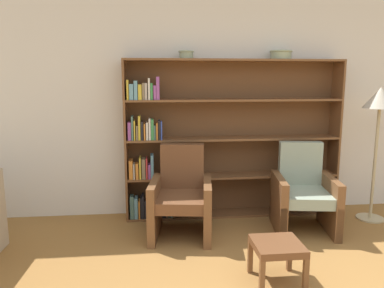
% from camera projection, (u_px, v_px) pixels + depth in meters
% --- Properties ---
extents(wall_back, '(12.00, 0.06, 2.75)m').
position_uv_depth(wall_back, '(245.00, 103.00, 4.65)').
color(wall_back, silver).
rests_on(wall_back, ground).
extents(bookshelf, '(2.59, 0.30, 1.89)m').
position_uv_depth(bookshelf, '(216.00, 142.00, 4.53)').
color(bookshelf, brown).
rests_on(bookshelf, ground).
extents(bowl_sage, '(0.18, 0.18, 0.09)m').
position_uv_depth(bowl_sage, '(186.00, 54.00, 4.28)').
color(bowl_sage, gray).
rests_on(bowl_sage, bookshelf).
extents(bowl_copper, '(0.27, 0.27, 0.10)m').
position_uv_depth(bowl_copper, '(281.00, 54.00, 4.40)').
color(bowl_copper, gray).
rests_on(bowl_copper, bookshelf).
extents(armchair_leather, '(0.73, 0.76, 0.95)m').
position_uv_depth(armchair_leather, '(181.00, 198.00, 4.03)').
color(armchair_leather, brown).
rests_on(armchair_leather, ground).
extents(armchair_cushioned, '(0.74, 0.77, 0.95)m').
position_uv_depth(armchair_cushioned, '(303.00, 193.00, 4.17)').
color(armchair_cushioned, brown).
rests_on(armchair_cushioned, ground).
extents(floor_lamp, '(0.38, 0.38, 1.58)m').
position_uv_depth(floor_lamp, '(380.00, 107.00, 4.28)').
color(floor_lamp, tan).
rests_on(floor_lamp, ground).
extents(footstool, '(0.39, 0.39, 0.35)m').
position_uv_depth(footstool, '(277.00, 249.00, 3.07)').
color(footstool, brown).
rests_on(footstool, ground).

